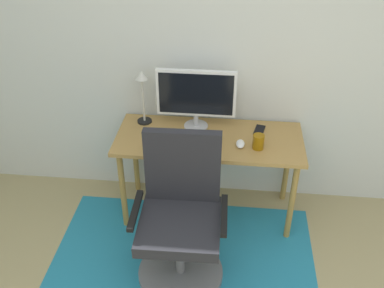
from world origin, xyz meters
TOP-DOWN VIEW (x-y plane):
  - wall_back at (0.00, 2.20)m, footprint 6.00×0.10m
  - area_rug at (-0.26, 1.27)m, footprint 1.87×1.30m
  - desk at (-0.12, 1.85)m, footprint 1.36×0.56m
  - monitor at (-0.24, 1.99)m, footprint 0.58×0.18m
  - keyboard at (-0.25, 1.71)m, footprint 0.43×0.13m
  - computer_mouse at (0.10, 1.76)m, footprint 0.06×0.10m
  - coffee_cup at (0.22, 1.74)m, footprint 0.08×0.08m
  - cell_phone at (0.24, 1.98)m, footprint 0.10×0.15m
  - desk_lamp at (-0.63, 2.02)m, footprint 0.11×0.11m
  - office_chair at (-0.26, 1.23)m, footprint 0.60×0.58m

SIDE VIEW (x-z plane):
  - area_rug at x=-0.26m, z-range 0.00..0.01m
  - office_chair at x=-0.26m, z-range -0.10..0.93m
  - desk at x=-0.12m, z-range 0.27..0.99m
  - cell_phone at x=0.24m, z-range 0.71..0.72m
  - keyboard at x=-0.25m, z-range 0.71..0.73m
  - computer_mouse at x=0.10m, z-range 0.71..0.75m
  - coffee_cup at x=0.22m, z-range 0.71..0.82m
  - monitor at x=-0.24m, z-range 0.75..1.21m
  - desk_lamp at x=-0.63m, z-range 0.79..1.21m
  - wall_back at x=0.00m, z-range 0.00..2.60m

